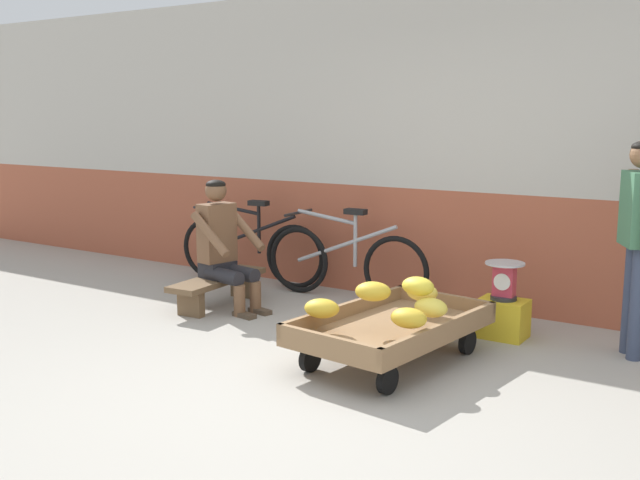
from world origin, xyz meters
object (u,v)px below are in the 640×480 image
Objects in this scene: vendor_seated at (223,245)px; bicycle_near_left at (250,249)px; low_bench at (218,284)px; banana_cart at (392,329)px; weighing_scale at (504,280)px; bicycle_far_left at (345,262)px; plastic_crate at (503,318)px; customer_adult at (639,225)px.

vendor_seated is 1.01m from bicycle_near_left.
low_bench is 0.38m from vendor_seated.
bicycle_near_left reaches higher than banana_cart.
weighing_scale is at bearing -8.22° from bicycle_near_left.
bicycle_far_left is at bearing 49.61° from vendor_seated.
vendor_seated is at bearing -130.39° from bicycle_far_left.
plastic_crate is (2.38, 0.49, -0.42)m from vendor_seated.
vendor_seated reaches higher than bicycle_far_left.
vendor_seated reaches higher than plastic_crate.
low_bench is 0.98× the size of vendor_seated.
weighing_scale is at bearing -12.75° from bicycle_far_left.
bicycle_near_left is 3.78m from customer_adult.
weighing_scale reaches higher than plastic_crate.
customer_adult reaches higher than weighing_scale.
bicycle_near_left is 1.00× the size of bicycle_far_left.
low_bench is 1.19m from bicycle_far_left.
vendor_seated is at bearing 165.47° from banana_cart.
bicycle_near_left reaches higher than low_bench.
bicycle_near_left is at bearing 114.64° from vendor_seated.
bicycle_near_left reaches higher than plastic_crate.
plastic_crate is at bearing -8.20° from bicycle_near_left.
plastic_crate is (0.45, 0.99, -0.09)m from banana_cart.
vendor_seated reaches higher than weighing_scale.
low_bench is 0.95m from bicycle_near_left.
banana_cart is 1.82m from bicycle_far_left.
customer_adult is (3.39, 0.54, 0.75)m from low_bench.
vendor_seated is 1.15m from bicycle_far_left.
banana_cart is at bearing -14.36° from low_bench.
customer_adult reaches higher than low_bench.
vendor_seated is 3.80× the size of weighing_scale.
weighing_scale is 2.82m from bicycle_near_left.
vendor_seated is 2.44m from weighing_scale.
bicycle_near_left is (-2.35, 1.40, 0.11)m from banana_cart.
vendor_seated is 3.37m from customer_adult.
vendor_seated is 0.75× the size of customer_adult.
vendor_seated is 2.47m from plastic_crate.
low_bench is at bearing -169.16° from weighing_scale.
bicycle_far_left is 1.09× the size of customer_adult.
vendor_seated is at bearing -170.45° from customer_adult.
customer_adult is (1.37, 1.06, 0.71)m from banana_cart.
weighing_scale is at bearing 11.60° from vendor_seated.
banana_cart is 1.11m from weighing_scale.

